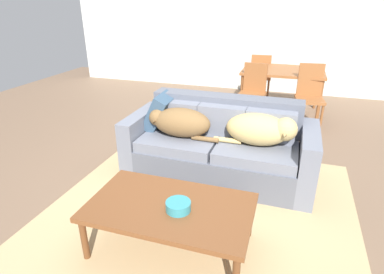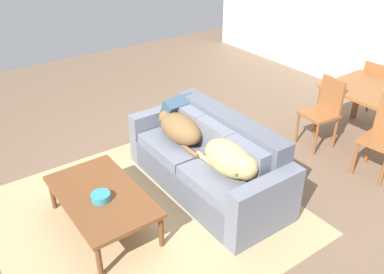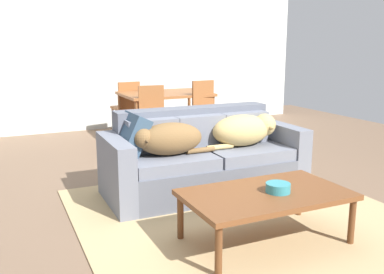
# 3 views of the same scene
# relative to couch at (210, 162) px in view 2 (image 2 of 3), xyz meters

# --- Properties ---
(ground_plane) EXTENTS (10.00, 10.00, 0.00)m
(ground_plane) POSITION_rel_couch_xyz_m (-0.24, -0.22, -0.33)
(ground_plane) COLOR brown
(area_rug) EXTENTS (2.81, 2.88, 0.01)m
(area_rug) POSITION_rel_couch_xyz_m (-0.00, -0.84, -0.33)
(area_rug) COLOR tan
(area_rug) RESTS_ON ground
(couch) EXTENTS (2.01, 0.87, 0.84)m
(couch) POSITION_rel_couch_xyz_m (0.00, 0.00, 0.00)
(couch) COLOR #565A66
(couch) RESTS_ON ground
(dog_on_left_cushion) EXTENTS (0.79, 0.37, 0.31)m
(dog_on_left_cushion) POSITION_rel_couch_xyz_m (-0.42, -0.12, 0.28)
(dog_on_left_cushion) COLOR brown
(dog_on_left_cushion) RESTS_ON couch
(dog_on_right_cushion) EXTENTS (0.81, 0.38, 0.32)m
(dog_on_right_cushion) POSITION_rel_couch_xyz_m (0.44, -0.09, 0.29)
(dog_on_right_cushion) COLOR tan
(dog_on_right_cushion) RESTS_ON couch
(throw_pillow_by_left_arm) EXTENTS (0.33, 0.41, 0.43)m
(throw_pillow_by_left_arm) POSITION_rel_couch_xyz_m (-0.73, 0.06, 0.31)
(throw_pillow_by_left_arm) COLOR #334B61
(throw_pillow_by_left_arm) RESTS_ON couch
(coffee_table) EXTENTS (1.24, 0.72, 0.40)m
(coffee_table) POSITION_rel_couch_xyz_m (-0.09, -1.26, 0.03)
(coffee_table) COLOR brown
(coffee_table) RESTS_ON ground
(bowl_on_coffee_table) EXTENTS (0.19, 0.19, 0.07)m
(bowl_on_coffee_table) POSITION_rel_couch_xyz_m (-0.01, -1.30, 0.10)
(bowl_on_coffee_table) COLOR teal
(bowl_on_coffee_table) RESTS_ON coffee_table
(dining_table) EXTENTS (1.30, 0.97, 0.75)m
(dining_table) POSITION_rel_couch_xyz_m (0.52, 2.36, 0.35)
(dining_table) COLOR #94582E
(dining_table) RESTS_ON ground
(dining_chair_near_left) EXTENTS (0.44, 0.44, 0.92)m
(dining_chair_near_left) POSITION_rel_couch_xyz_m (0.11, 1.77, 0.18)
(dining_chair_near_left) COLOR #94582E
(dining_chair_near_left) RESTS_ON ground
(dining_chair_far_left) EXTENTS (0.43, 0.43, 0.89)m
(dining_chair_far_left) POSITION_rel_couch_xyz_m (0.09, 2.98, 0.17)
(dining_chair_far_left) COLOR #94582E
(dining_chair_far_left) RESTS_ON ground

